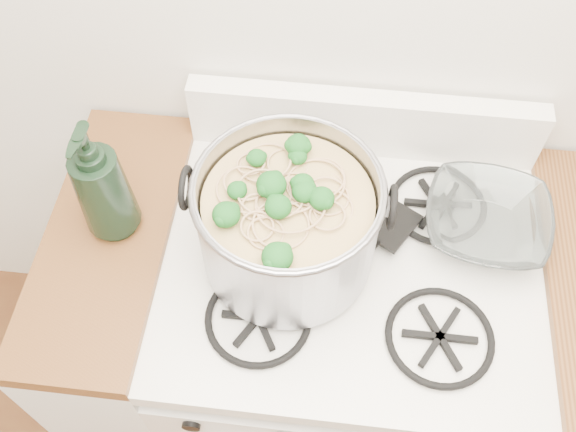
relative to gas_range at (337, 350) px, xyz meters
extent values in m
cube|color=white|center=(0.00, 0.00, -0.03)|extent=(0.76, 0.65, 0.81)
cube|color=white|center=(0.00, 0.00, 0.44)|extent=(0.76, 0.65, 0.04)
cube|color=black|center=(0.00, 0.00, 0.48)|extent=(0.60, 0.56, 0.02)
cylinder|color=black|center=(-0.28, -0.32, 0.34)|extent=(0.04, 0.03, 0.04)
cylinder|color=black|center=(-0.10, -0.32, 0.34)|extent=(0.04, 0.03, 0.04)
cube|color=silver|center=(-0.51, 0.00, 0.00)|extent=(0.25, 0.65, 0.88)
cube|color=#4F2C13|center=(-0.51, 0.00, 0.46)|extent=(0.25, 0.65, 0.04)
cylinder|color=#92939A|center=(-0.13, -0.01, 0.60)|extent=(0.33, 0.33, 0.22)
torus|color=#92939A|center=(-0.13, -0.01, 0.70)|extent=(0.34, 0.34, 0.01)
torus|color=black|center=(-0.31, -0.01, 0.68)|extent=(0.01, 0.08, 0.08)
torus|color=black|center=(0.05, -0.01, 0.68)|extent=(0.01, 0.08, 0.08)
cylinder|color=#A7884F|center=(-0.13, -0.01, 0.58)|extent=(0.31, 0.31, 0.18)
sphere|color=#155219|center=(-0.13, -0.01, 0.69)|extent=(0.04, 0.04, 0.04)
sphere|color=#155219|center=(-0.13, -0.01, 0.69)|extent=(0.04, 0.04, 0.04)
sphere|color=#155219|center=(-0.13, -0.01, 0.69)|extent=(0.04, 0.04, 0.04)
sphere|color=#155219|center=(-0.13, -0.01, 0.69)|extent=(0.04, 0.04, 0.04)
sphere|color=#155219|center=(-0.13, -0.01, 0.69)|extent=(0.04, 0.04, 0.04)
sphere|color=#155219|center=(-0.13, -0.01, 0.69)|extent=(0.04, 0.04, 0.04)
sphere|color=#155219|center=(-0.13, -0.01, 0.69)|extent=(0.04, 0.04, 0.04)
sphere|color=#155219|center=(-0.13, -0.01, 0.69)|extent=(0.04, 0.04, 0.04)
sphere|color=#155219|center=(-0.13, -0.01, 0.69)|extent=(0.04, 0.04, 0.04)
sphere|color=#155219|center=(-0.13, -0.01, 0.69)|extent=(0.04, 0.04, 0.04)
sphere|color=#155219|center=(-0.13, -0.01, 0.69)|extent=(0.04, 0.04, 0.04)
imported|color=white|center=(0.26, 0.10, 0.50)|extent=(0.11, 0.11, 0.02)
imported|color=black|center=(-0.49, 0.03, 0.63)|extent=(0.12, 0.12, 0.29)
camera|label=1|loc=(-0.06, -0.65, 1.59)|focal=40.00mm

